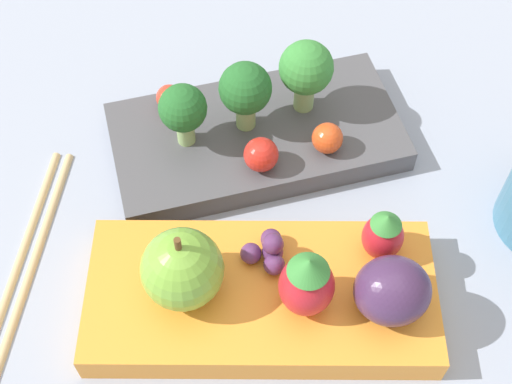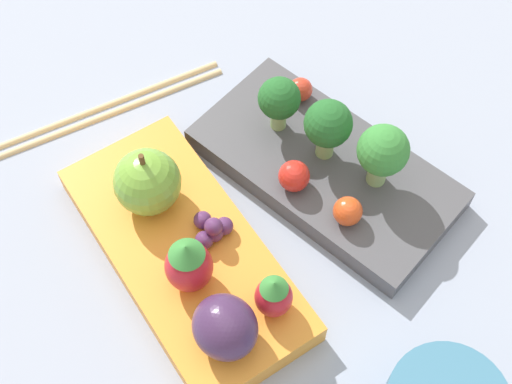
# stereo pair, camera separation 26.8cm
# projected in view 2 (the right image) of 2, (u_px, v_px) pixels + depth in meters

# --- Properties ---
(ground_plane) EXTENTS (4.00, 4.00, 0.00)m
(ground_plane) POSITION_uv_depth(u_px,v_px,m) (260.00, 221.00, 0.56)
(ground_plane) COLOR #939EB2
(bento_box_savoury) EXTENTS (0.23, 0.14, 0.02)m
(bento_box_savoury) POSITION_uv_depth(u_px,v_px,m) (322.00, 165.00, 0.58)
(bento_box_savoury) COLOR #4C4C51
(bento_box_savoury) RESTS_ON ground_plane
(bento_box_fruit) EXTENTS (0.23, 0.12, 0.02)m
(bento_box_fruit) POSITION_uv_depth(u_px,v_px,m) (185.00, 252.00, 0.54)
(bento_box_fruit) COLOR orange
(bento_box_fruit) RESTS_ON ground_plane
(broccoli_floret_0) EXTENTS (0.03, 0.03, 0.05)m
(broccoli_floret_0) POSITION_uv_depth(u_px,v_px,m) (279.00, 100.00, 0.56)
(broccoli_floret_0) COLOR #93B770
(broccoli_floret_0) RESTS_ON bento_box_savoury
(broccoli_floret_1) EXTENTS (0.04, 0.04, 0.06)m
(broccoli_floret_1) POSITION_uv_depth(u_px,v_px,m) (383.00, 152.00, 0.53)
(broccoli_floret_1) COLOR #93B770
(broccoli_floret_1) RESTS_ON bento_box_savoury
(broccoli_floret_2) EXTENTS (0.04, 0.04, 0.06)m
(broccoli_floret_2) POSITION_uv_depth(u_px,v_px,m) (328.00, 125.00, 0.54)
(broccoli_floret_2) COLOR #93B770
(broccoli_floret_2) RESTS_ON bento_box_savoury
(cherry_tomato_0) EXTENTS (0.02, 0.02, 0.02)m
(cherry_tomato_0) POSITION_uv_depth(u_px,v_px,m) (301.00, 89.00, 0.59)
(cherry_tomato_0) COLOR red
(cherry_tomato_0) RESTS_ON bento_box_savoury
(cherry_tomato_1) EXTENTS (0.02, 0.02, 0.02)m
(cherry_tomato_1) POSITION_uv_depth(u_px,v_px,m) (348.00, 211.00, 0.53)
(cherry_tomato_1) COLOR #DB4C1E
(cherry_tomato_1) RESTS_ON bento_box_savoury
(cherry_tomato_2) EXTENTS (0.02, 0.02, 0.02)m
(cherry_tomato_2) POSITION_uv_depth(u_px,v_px,m) (296.00, 178.00, 0.55)
(cherry_tomato_2) COLOR red
(cherry_tomato_2) RESTS_ON bento_box_savoury
(apple) EXTENTS (0.05, 0.05, 0.06)m
(apple) POSITION_uv_depth(u_px,v_px,m) (147.00, 182.00, 0.52)
(apple) COLOR #70A838
(apple) RESTS_ON bento_box_fruit
(strawberry_0) EXTENTS (0.03, 0.03, 0.04)m
(strawberry_0) POSITION_uv_depth(u_px,v_px,m) (274.00, 296.00, 0.48)
(strawberry_0) COLOR red
(strawberry_0) RESTS_ON bento_box_fruit
(strawberry_1) EXTENTS (0.03, 0.03, 0.05)m
(strawberry_1) POSITION_uv_depth(u_px,v_px,m) (189.00, 264.00, 0.49)
(strawberry_1) COLOR red
(strawberry_1) RESTS_ON bento_box_fruit
(plum) EXTENTS (0.05, 0.04, 0.04)m
(plum) POSITION_uv_depth(u_px,v_px,m) (225.00, 327.00, 0.47)
(plum) COLOR #42284C
(plum) RESTS_ON bento_box_fruit
(grape_cluster) EXTENTS (0.03, 0.03, 0.02)m
(grape_cluster) POSITION_uv_depth(u_px,v_px,m) (210.00, 228.00, 0.52)
(grape_cluster) COLOR #562D5B
(grape_cluster) RESTS_ON bento_box_fruit
(chopsticks_pair) EXTENTS (0.06, 0.21, 0.01)m
(chopsticks_pair) POSITION_uv_depth(u_px,v_px,m) (109.00, 108.00, 0.62)
(chopsticks_pair) COLOR tan
(chopsticks_pair) RESTS_ON ground_plane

